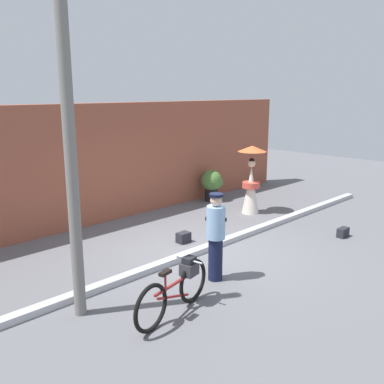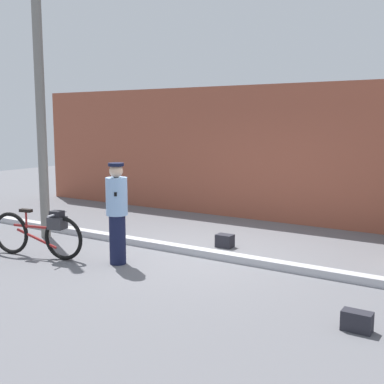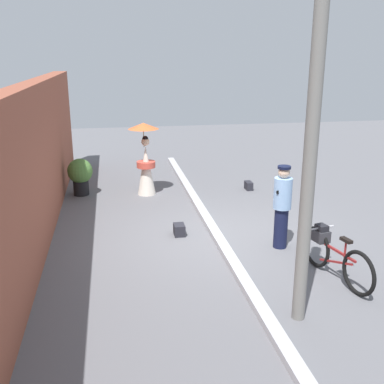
% 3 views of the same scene
% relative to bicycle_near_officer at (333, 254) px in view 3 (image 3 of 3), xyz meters
% --- Properties ---
extents(ground_plane, '(30.00, 30.00, 0.00)m').
position_rel_bicycle_near_officer_xyz_m(ground_plane, '(2.07, 1.51, -0.42)').
color(ground_plane, slate).
extents(building_wall, '(14.00, 0.40, 3.07)m').
position_rel_bicycle_near_officer_xyz_m(building_wall, '(2.07, 5.00, 1.11)').
color(building_wall, brown).
rests_on(building_wall, ground_plane).
extents(sidewalk_curb, '(14.00, 0.20, 0.12)m').
position_rel_bicycle_near_officer_xyz_m(sidewalk_curb, '(2.07, 1.51, -0.36)').
color(sidewalk_curb, '#B2B2B7').
rests_on(sidewalk_curb, ground_plane).
extents(bicycle_near_officer, '(1.78, 0.53, 0.81)m').
position_rel_bicycle_near_officer_xyz_m(bicycle_near_officer, '(0.00, 0.00, 0.00)').
color(bicycle_near_officer, black).
rests_on(bicycle_near_officer, ground_plane).
extents(person_officer, '(0.34, 0.34, 1.62)m').
position_rel_bicycle_near_officer_xyz_m(person_officer, '(1.34, 0.41, 0.43)').
color(person_officer, '#141938').
rests_on(person_officer, ground_plane).
extents(person_with_parasol, '(0.79, 0.79, 1.90)m').
position_rel_bicycle_near_officer_xyz_m(person_with_parasol, '(5.30, 2.66, 0.53)').
color(person_with_parasol, silver).
rests_on(person_with_parasol, ground_plane).
extents(potted_plant_by_door, '(0.67, 0.65, 0.98)m').
position_rel_bicycle_near_officer_xyz_m(potted_plant_by_door, '(5.55, 4.36, 0.14)').
color(potted_plant_by_door, black).
rests_on(potted_plant_by_door, ground_plane).
extents(backpack_on_pavement, '(0.32, 0.17, 0.22)m').
position_rel_bicycle_near_officer_xyz_m(backpack_on_pavement, '(5.21, -0.15, -0.31)').
color(backpack_on_pavement, '#26262D').
rests_on(backpack_on_pavement, ground_plane).
extents(backpack_spare, '(0.30, 0.22, 0.23)m').
position_rel_bicycle_near_officer_xyz_m(backpack_spare, '(2.28, 2.23, -0.30)').
color(backpack_spare, '#26262D').
rests_on(backpack_spare, ground_plane).
extents(utility_pole, '(0.18, 0.18, 4.80)m').
position_rel_bicycle_near_officer_xyz_m(utility_pole, '(-1.06, 1.04, 1.98)').
color(utility_pole, slate).
rests_on(utility_pole, ground_plane).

